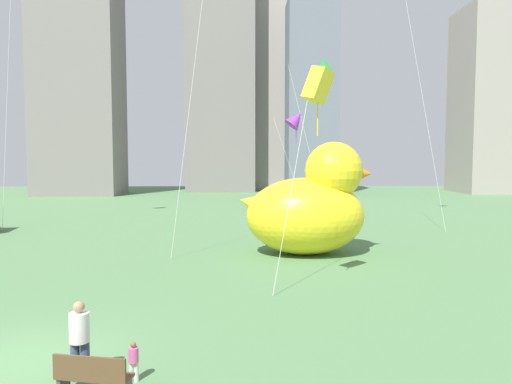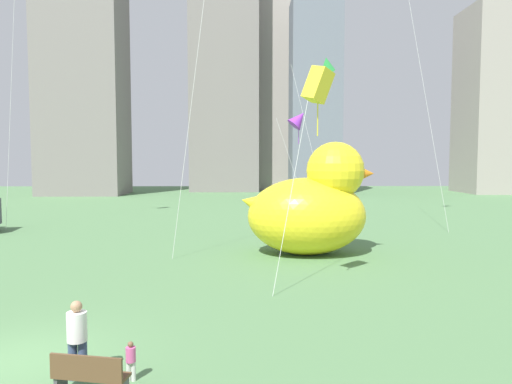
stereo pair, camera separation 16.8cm
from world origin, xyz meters
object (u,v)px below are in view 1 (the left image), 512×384
at_px(park_bench, 92,375).
at_px(kite_purple, 296,119).
at_px(kite_green, 324,65).
at_px(person_adult, 80,337).
at_px(person_child, 134,360).
at_px(giant_inflatable_duck, 310,207).
at_px(kite_yellow, 318,86).

distance_m(park_bench, kite_purple, 25.55).
bearing_deg(kite_green, person_adult, -109.53).
distance_m(person_child, giant_inflatable_duck, 14.58).
xyz_separation_m(person_child, kite_yellow, (4.82, 6.27, 6.67)).
xyz_separation_m(person_adult, person_child, (1.15, -0.09, -0.47)).
height_order(giant_inflatable_duck, kite_green, kite_green).
bearing_deg(kite_yellow, kite_purple, 86.13).
height_order(person_adult, kite_yellow, kite_yellow).
bearing_deg(kite_yellow, person_child, -127.59).
relative_size(giant_inflatable_duck, kite_yellow, 0.85).
xyz_separation_m(kite_yellow, kite_green, (3.79, 21.34, 4.86)).
bearing_deg(giant_inflatable_duck, kite_yellow, -96.18).
height_order(park_bench, kite_green, kite_green).
xyz_separation_m(person_child, kite_purple, (5.96, 22.99, 6.93)).
bearing_deg(person_adult, kite_yellow, 45.96).
height_order(person_child, kite_green, kite_green).
height_order(giant_inflatable_duck, kite_purple, kite_purple).
relative_size(person_child, kite_yellow, 0.11).
height_order(person_child, kite_purple, kite_purple).
relative_size(person_adult, kite_purple, 0.21).
bearing_deg(giant_inflatable_duck, person_child, -112.74).
xyz_separation_m(kite_green, kite_purple, (-2.65, -4.62, -4.60)).
bearing_deg(kite_purple, kite_yellow, -93.87).
bearing_deg(kite_green, park_bench, -108.10).
bearing_deg(person_adult, giant_inflatable_duck, 63.04).
distance_m(park_bench, person_child, 0.95).
xyz_separation_m(giant_inflatable_duck, kite_yellow, (-0.77, -7.07, 4.79)).
xyz_separation_m(park_bench, kite_purple, (6.60, 23.69, 6.93)).
bearing_deg(park_bench, person_child, 47.63).
bearing_deg(park_bench, kite_green, 71.90).
relative_size(park_bench, person_child, 1.83).
bearing_deg(kite_yellow, person_adult, -134.04).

